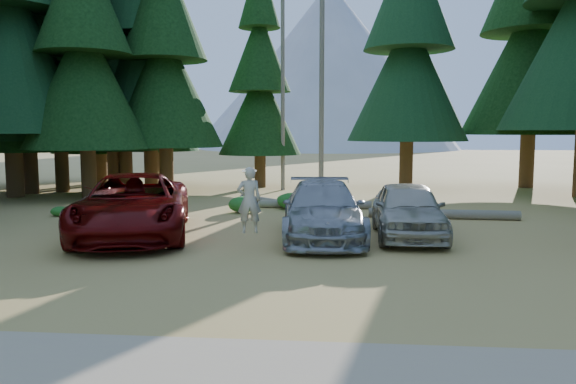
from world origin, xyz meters
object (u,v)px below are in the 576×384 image
object	(u,v)px
red_pickup	(133,206)
frisbee_player	(249,200)
log_mid	(266,201)
silver_minivan_center	(323,210)
log_left	(315,204)
silver_minivan_right	(408,210)
log_right	(443,214)

from	to	relation	value
red_pickup	frisbee_player	size ratio (longest dim) A/B	3.91
log_mid	silver_minivan_center	bearing A→B (deg)	-25.82
frisbee_player	log_left	size ratio (longest dim) A/B	0.38
frisbee_player	log_mid	world-z (taller)	frisbee_player
silver_minivan_right	log_right	xyz separation A→B (m)	(1.64, 3.52, -0.63)
silver_minivan_right	frisbee_player	distance (m)	4.79
frisbee_player	red_pickup	bearing A→B (deg)	-37.95
frisbee_player	silver_minivan_center	bearing A→B (deg)	-145.89
log_left	log_mid	bearing A→B (deg)	152.60
silver_minivan_right	frisbee_player	xyz separation A→B (m)	(-4.18, -2.28, 0.52)
silver_minivan_right	log_mid	xyz separation A→B (m)	(-4.92, 6.82, -0.65)
red_pickup	log_right	size ratio (longest dim) A/B	1.27
red_pickup	silver_minivan_right	xyz separation A→B (m)	(7.78, 0.64, -0.11)
silver_minivan_right	log_right	size ratio (longest dim) A/B	0.91
silver_minivan_center	frisbee_player	xyz separation A→B (m)	(-1.78, -1.94, 0.52)
red_pickup	silver_minivan_center	size ratio (longest dim) A/B	1.19
silver_minivan_center	log_mid	distance (m)	7.63
silver_minivan_center	log_left	world-z (taller)	silver_minivan_center
silver_minivan_right	log_mid	size ratio (longest dim) A/B	1.38
red_pickup	silver_minivan_center	bearing A→B (deg)	-11.11
silver_minivan_right	frisbee_player	bearing A→B (deg)	-151.17
red_pickup	frisbee_player	xyz separation A→B (m)	(3.60, -1.65, 0.41)
silver_minivan_right	log_right	bearing A→B (deg)	65.16
silver_minivan_center	log_right	world-z (taller)	silver_minivan_center
log_right	silver_minivan_right	bearing A→B (deg)	-111.78
silver_minivan_center	log_right	bearing A→B (deg)	39.76
log_mid	log_right	size ratio (longest dim) A/B	0.66
red_pickup	silver_minivan_right	world-z (taller)	red_pickup
silver_minivan_right	log_left	distance (m)	6.44
silver_minivan_right	log_left	xyz separation A→B (m)	(-2.85, 5.73, -0.63)
log_mid	log_right	bearing A→B (deg)	18.06
silver_minivan_center	log_left	size ratio (longest dim) A/B	1.25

